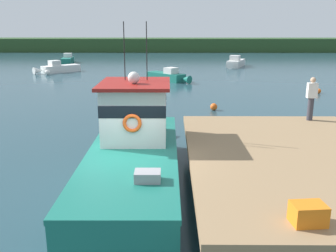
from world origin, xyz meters
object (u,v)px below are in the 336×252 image
moored_boat_near_channel (235,63)px  moored_boat_far_left (58,68)px  crate_single_by_cleat (308,214)px  deckhand_by_the_boat (311,98)px  moored_boat_far_right (168,76)px  moored_boat_mid_harbor (68,60)px  mooring_buoy_inshore (318,91)px  mooring_buoy_channel_marker (214,107)px  main_fishing_boat (135,151)px  mooring_buoy_outer (48,72)px

moored_boat_near_channel → moored_boat_far_left: (-19.21, -5.48, -0.04)m
crate_single_by_cleat → moored_boat_far_left: size_ratio=0.14×
moored_boat_near_channel → deckhand_by_the_boat: bearing=-94.3°
moored_boat_far_right → moored_boat_mid_harbor: bearing=129.1°
mooring_buoy_inshore → mooring_buoy_channel_marker: size_ratio=0.90×
deckhand_by_the_boat → mooring_buoy_channel_marker: deckhand_by_the_boat is taller
crate_single_by_cleat → moored_boat_mid_harbor: crate_single_by_cleat is taller
main_fishing_boat → moored_boat_far_right: (0.87, 21.78, -0.60)m
moored_boat_near_channel → mooring_buoy_inshore: size_ratio=14.63×
main_fishing_boat → moored_boat_near_channel: (8.62, 33.34, -0.54)m
mooring_buoy_outer → mooring_buoy_inshore: bearing=-24.2°
deckhand_by_the_boat → moored_boat_near_channel: (2.26, 30.25, -1.60)m
moored_boat_far_left → moored_boat_near_channel: bearing=15.9°
mooring_buoy_inshore → mooring_buoy_outer: size_ratio=0.72×
moored_boat_mid_harbor → mooring_buoy_inshore: size_ratio=13.43×
mooring_buoy_channel_marker → moored_boat_near_channel: bearing=77.7°
main_fishing_boat → deckhand_by_the_boat: (6.37, 3.10, 1.05)m
main_fishing_boat → moored_boat_far_right: main_fishing_boat is taller
moored_boat_far_right → mooring_buoy_inshore: moored_boat_far_right is taller
moored_boat_near_channel → crate_single_by_cleat: bearing=-97.6°
crate_single_by_cleat → deckhand_by_the_boat: deckhand_by_the_boat is taller
moored_boat_far_left → crate_single_by_cleat: bearing=-66.4°
moored_boat_mid_harbor → mooring_buoy_channel_marker: (15.83, -27.89, -0.22)m
mooring_buoy_inshore → moored_boat_near_channel: bearing=99.5°
moored_boat_far_right → mooring_buoy_outer: moored_boat_far_right is taller
moored_boat_mid_harbor → mooring_buoy_channel_marker: bearing=-60.4°
main_fishing_boat → moored_boat_far_left: main_fishing_boat is taller
deckhand_by_the_boat → main_fishing_boat: bearing=-154.1°
mooring_buoy_inshore → mooring_buoy_channel_marker: 9.73m
crate_single_by_cleat → moored_boat_far_right: (-2.72, 26.39, -0.99)m
moored_boat_mid_harbor → mooring_buoy_inshore: bearing=-43.2°
main_fishing_boat → moored_boat_mid_harbor: 39.93m
moored_boat_near_channel → mooring_buoy_channel_marker: bearing=-102.3°
main_fishing_boat → mooring_buoy_inshore: 19.44m
crate_single_by_cleat → main_fishing_boat: bearing=127.9°
crate_single_by_cleat → deckhand_by_the_boat: bearing=70.1°
moored_boat_far_right → mooring_buoy_inshore: bearing=-30.0°
mooring_buoy_inshore → mooring_buoy_outer: mooring_buoy_outer is taller
moored_boat_mid_harbor → mooring_buoy_inshore: (23.87, -22.40, -0.24)m
moored_boat_near_channel → moored_boat_far_right: (-7.76, -11.57, -0.06)m
moored_boat_far_right → mooring_buoy_outer: (-11.86, 3.97, -0.15)m
moored_boat_far_right → moored_boat_mid_harbor: (-13.16, 16.21, 0.01)m
mooring_buoy_outer → deckhand_by_the_boat: bearing=-52.5°
main_fishing_boat → mooring_buoy_inshore: bearing=53.4°
mooring_buoy_outer → mooring_buoy_channel_marker: 21.36m
main_fishing_boat → moored_boat_far_left: size_ratio=2.32×
main_fishing_boat → mooring_buoy_channel_marker: (3.54, 10.10, -0.81)m
mooring_buoy_outer → moored_boat_far_right: bearing=-18.5°
moored_boat_near_channel → mooring_buoy_outer: moored_boat_near_channel is taller
crate_single_by_cleat → moored_boat_far_left: (-14.17, 32.47, -0.97)m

